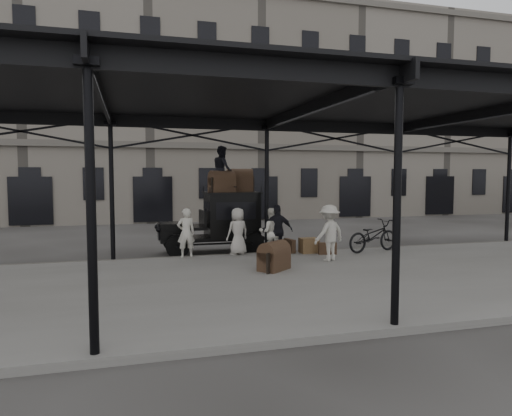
{
  "coord_description": "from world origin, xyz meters",
  "views": [
    {
      "loc": [
        -4.45,
        -12.73,
        2.77
      ],
      "look_at": [
        -0.49,
        1.6,
        1.7
      ],
      "focal_mm": 32.0,
      "sensor_mm": 36.0,
      "label": 1
    }
  ],
  "objects": [
    {
      "name": "ground",
      "position": [
        0.0,
        0.0,
        0.0
      ],
      "size": [
        120.0,
        120.0,
        0.0
      ],
      "primitive_type": "plane",
      "color": "#383533",
      "rests_on": "ground"
    },
    {
      "name": "platform",
      "position": [
        0.0,
        -2.0,
        0.07
      ],
      "size": [
        28.0,
        8.0,
        0.15
      ],
      "primitive_type": "cube",
      "color": "slate",
      "rests_on": "ground"
    },
    {
      "name": "canopy",
      "position": [
        0.0,
        -1.72,
        4.6
      ],
      "size": [
        22.5,
        9.0,
        4.74
      ],
      "color": "black",
      "rests_on": "ground"
    },
    {
      "name": "building_frontage",
      "position": [
        0.0,
        18.0,
        7.0
      ],
      "size": [
        64.0,
        8.0,
        14.0
      ],
      "primitive_type": "cube",
      "color": "slate",
      "rests_on": "ground"
    },
    {
      "name": "taxi",
      "position": [
        -1.28,
        3.18,
        1.2
      ],
      "size": [
        3.65,
        1.55,
        2.18
      ],
      "color": "black",
      "rests_on": "ground"
    },
    {
      "name": "porter_left",
      "position": [
        -2.76,
        1.8,
        0.94
      ],
      "size": [
        0.6,
        0.43,
        1.57
      ],
      "primitive_type": "imported",
      "rotation": [
        0.0,
        0.0,
        3.23
      ],
      "color": "silver",
      "rests_on": "platform"
    },
    {
      "name": "porter_midleft",
      "position": [
        -0.08,
        1.26,
        0.93
      ],
      "size": [
        0.86,
        0.72,
        1.57
      ],
      "primitive_type": "imported",
      "rotation": [
        0.0,
        0.0,
        2.96
      ],
      "color": "silver",
      "rests_on": "platform"
    },
    {
      "name": "porter_centre",
      "position": [
        -1.06,
        1.8,
        0.93
      ],
      "size": [
        0.87,
        0.7,
        1.55
      ],
      "primitive_type": "imported",
      "rotation": [
        0.0,
        0.0,
        3.44
      ],
      "color": "beige",
      "rests_on": "platform"
    },
    {
      "name": "porter_official",
      "position": [
        0.1,
        1.12,
        0.99
      ],
      "size": [
        1.02,
        0.51,
        1.68
      ],
      "primitive_type": "imported",
      "rotation": [
        0.0,
        0.0,
        3.03
      ],
      "color": "black",
      "rests_on": "platform"
    },
    {
      "name": "porter_right",
      "position": [
        1.4,
        0.03,
        1.01
      ],
      "size": [
        1.27,
        0.99,
        1.72
      ],
      "primitive_type": "imported",
      "rotation": [
        0.0,
        0.0,
        3.51
      ],
      "color": "beige",
      "rests_on": "platform"
    },
    {
      "name": "bicycle",
      "position": [
        3.54,
        1.13,
        0.7
      ],
      "size": [
        2.22,
        1.21,
        1.1
      ],
      "primitive_type": "imported",
      "rotation": [
        0.0,
        0.0,
        1.81
      ],
      "color": "black",
      "rests_on": "platform"
    },
    {
      "name": "porter_roof",
      "position": [
        -1.31,
        3.08,
        2.99
      ],
      "size": [
        0.64,
        0.81,
        1.62
      ],
      "primitive_type": "imported",
      "rotation": [
        0.0,
        0.0,
        1.61
      ],
      "color": "black",
      "rests_on": "taxi"
    },
    {
      "name": "steamer_trunk_roof_near",
      "position": [
        -1.36,
        2.93,
        2.49
      ],
      "size": [
        0.96,
        0.72,
        0.63
      ],
      "primitive_type": null,
      "rotation": [
        0.0,
        0.0,
        0.26
      ],
      "color": "#4D3324",
      "rests_on": "taxi"
    },
    {
      "name": "steamer_trunk_roof_far",
      "position": [
        -0.61,
        3.38,
        2.52
      ],
      "size": [
        1.02,
        0.72,
        0.69
      ],
      "primitive_type": null,
      "rotation": [
        0.0,
        0.0,
        -0.17
      ],
      "color": "#4D3324",
      "rests_on": "taxi"
    },
    {
      "name": "steamer_trunk_platform",
      "position": [
        -0.65,
        -0.85,
        0.48
      ],
      "size": [
        1.05,
        1.01,
        0.67
      ],
      "primitive_type": null,
      "rotation": [
        0.0,
        0.0,
        0.7
      ],
      "color": "#4D3324",
      "rests_on": "platform"
    },
    {
      "name": "wicker_hamper",
      "position": [
        1.35,
        1.51,
        0.4
      ],
      "size": [
        0.61,
        0.46,
        0.5
      ],
      "primitive_type": "cube",
      "rotation": [
        0.0,
        0.0,
        0.01
      ],
      "color": "olive",
      "rests_on": "platform"
    },
    {
      "name": "suitcase_upright",
      "position": [
        0.75,
        1.8,
        0.38
      ],
      "size": [
        0.24,
        0.62,
        0.45
      ],
      "primitive_type": "cube",
      "rotation": [
        0.0,
        0.0,
        0.16
      ],
      "color": "#4D3324",
      "rests_on": "platform"
    },
    {
      "name": "suitcase_flat",
      "position": [
        1.82,
        1.06,
        0.35
      ],
      "size": [
        0.62,
        0.24,
        0.4
      ],
      "primitive_type": "cube",
      "rotation": [
        0.0,
        0.0,
        -0.15
      ],
      "color": "#4D3324",
      "rests_on": "platform"
    }
  ]
}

